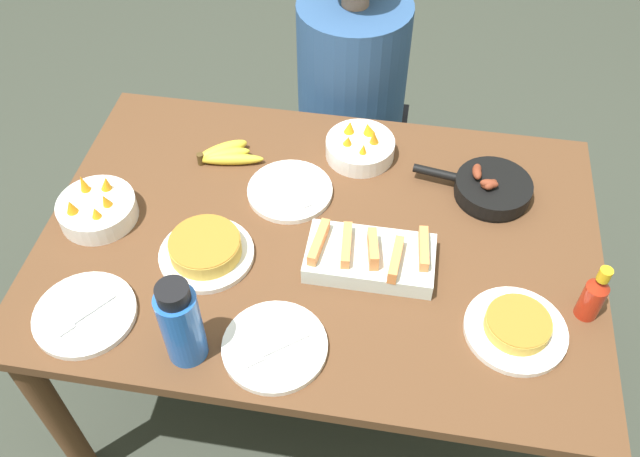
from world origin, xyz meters
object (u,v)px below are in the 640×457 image
object	(u,v)px
frittata_plate_center	(206,250)
fruit_bowl_mango	(97,209)
skillet	(491,188)
fruit_bowl_citrus	(360,147)
person_figure	(350,128)
empty_plate_far_right	(290,191)
hot_sauce_bottle	(594,295)
frittata_plate_side	(516,327)
banana_bunch	(225,155)
empty_plate_near_front	(275,347)
melon_tray	(370,257)
empty_plate_far_left	(85,314)
water_bottle	(181,323)

from	to	relation	value
frittata_plate_center	fruit_bowl_mango	bearing A→B (deg)	165.31
skillet	fruit_bowl_citrus	xyz separation A→B (m)	(-0.37, 0.10, 0.00)
fruit_bowl_mango	fruit_bowl_citrus	xyz separation A→B (m)	(0.66, 0.36, -0.00)
person_figure	empty_plate_far_right	bearing A→B (deg)	-99.16
skillet	hot_sauce_bottle	xyz separation A→B (m)	(0.23, -0.36, 0.04)
frittata_plate_side	empty_plate_far_right	world-z (taller)	frittata_plate_side
banana_bunch	fruit_bowl_mango	xyz separation A→B (m)	(-0.27, -0.27, 0.01)
empty_plate_near_front	fruit_bowl_citrus	bearing A→B (deg)	80.79
banana_bunch	person_figure	bearing A→B (deg)	57.82
banana_bunch	frittata_plate_side	size ratio (longest dim) A/B	0.84
frittata_plate_center	fruit_bowl_citrus	xyz separation A→B (m)	(0.34, 0.44, 0.00)
skillet	empty_plate_far_right	xyz separation A→B (m)	(-0.54, -0.08, -0.02)
melon_tray	skillet	bearing A→B (deg)	44.82
fruit_bowl_citrus	empty_plate_far_left	bearing A→B (deg)	-130.68
melon_tray	fruit_bowl_citrus	world-z (taller)	fruit_bowl_citrus
empty_plate_far_left	fruit_bowl_mango	distance (m)	0.32
frittata_plate_side	empty_plate_far_left	xyz separation A→B (m)	(-1.00, -0.12, -0.01)
hot_sauce_bottle	empty_plate_far_right	bearing A→B (deg)	160.30
skillet	fruit_bowl_citrus	size ratio (longest dim) A/B	1.64
banana_bunch	empty_plate_far_right	distance (m)	0.23
empty_plate_near_front	empty_plate_far_left	xyz separation A→B (m)	(-0.46, 0.01, -0.00)
empty_plate_far_right	water_bottle	xyz separation A→B (m)	(-0.13, -0.53, 0.11)
empty_plate_far_left	fruit_bowl_mango	xyz separation A→B (m)	(-0.09, 0.31, 0.02)
frittata_plate_side	frittata_plate_center	bearing A→B (deg)	172.50
melon_tray	fruit_bowl_mango	world-z (taller)	fruit_bowl_mango
banana_bunch	melon_tray	bearing A→B (deg)	-34.76
skillet	fruit_bowl_citrus	distance (m)	0.39
empty_plate_near_front	hot_sauce_bottle	bearing A→B (deg)	16.92
skillet	person_figure	size ratio (longest dim) A/B	0.26
frittata_plate_side	water_bottle	world-z (taller)	water_bottle
frittata_plate_side	banana_bunch	bearing A→B (deg)	150.57
melon_tray	water_bottle	size ratio (longest dim) A/B	1.32
empty_plate_far_left	frittata_plate_side	bearing A→B (deg)	6.94
fruit_bowl_mango	hot_sauce_bottle	xyz separation A→B (m)	(1.25, -0.10, 0.04)
skillet	empty_plate_far_left	distance (m)	1.10
frittata_plate_center	water_bottle	distance (m)	0.29
water_bottle	hot_sauce_bottle	xyz separation A→B (m)	(0.90, 0.25, -0.04)
melon_tray	frittata_plate_side	size ratio (longest dim) A/B	1.33
skillet	water_bottle	distance (m)	0.91
melon_tray	person_figure	bearing A→B (deg)	100.64
melon_tray	empty_plate_near_front	bearing A→B (deg)	-123.74
skillet	frittata_plate_center	bearing A→B (deg)	35.01
fruit_bowl_mango	fruit_bowl_citrus	bearing A→B (deg)	28.54
empty_plate_far_left	hot_sauce_bottle	bearing A→B (deg)	9.86
skillet	frittata_plate_side	size ratio (longest dim) A/B	1.36
fruit_bowl_citrus	skillet	bearing A→B (deg)	-15.70
skillet	frittata_plate_side	distance (m)	0.44
fruit_bowl_citrus	hot_sauce_bottle	size ratio (longest dim) A/B	1.18
empty_plate_near_front	water_bottle	xyz separation A→B (m)	(-0.19, -0.04, 0.11)
empty_plate_far_right	skillet	bearing A→B (deg)	8.49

